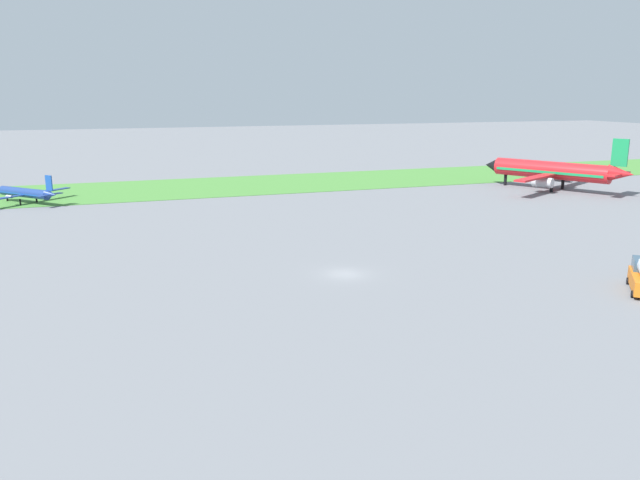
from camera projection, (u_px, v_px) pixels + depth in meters
ground_plane at (345, 274)px, 66.82m from camera, size 600.00×600.00×0.00m
grass_taxiway_strip at (227, 186)px, 129.59m from camera, size 360.00×28.00×0.08m
airplane_parked_jet_far at (554, 171)px, 123.35m from camera, size 27.76×27.70×10.75m
airplane_taxiing_turboprop at (26, 193)px, 108.41m from camera, size 13.99×13.10×5.41m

